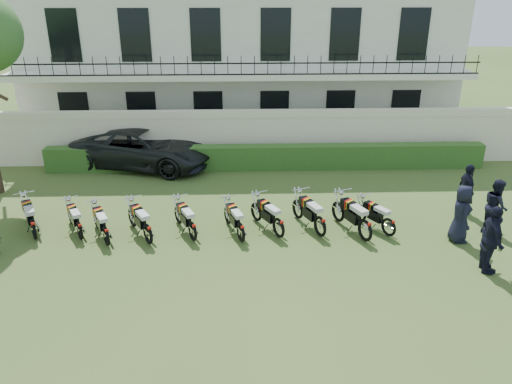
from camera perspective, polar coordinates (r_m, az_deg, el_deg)
ground at (r=14.25m, az=-1.29°, el=-7.34°), size 100.00×100.00×0.00m
perimeter_wall at (r=21.19m, az=-1.61°, el=6.37°), size 30.00×0.35×2.30m
hedge at (r=20.66m, az=1.21°, el=3.98°), size 18.00×0.60×1.00m
building at (r=26.51m, az=-1.78°, el=15.29°), size 20.40×9.60×7.40m
motorcycle_0 at (r=16.30m, az=-24.15°, el=-3.43°), size 1.05×1.80×1.09m
motorcycle_1 at (r=15.81m, az=-19.57°, el=-3.70°), size 0.95×1.61×0.98m
motorcycle_2 at (r=15.20m, az=-16.81°, el=-4.32°), size 0.96×1.72×1.03m
motorcycle_3 at (r=14.97m, az=-12.29°, el=-4.17°), size 1.07×1.75×1.07m
motorcycle_4 at (r=14.93m, az=-7.28°, el=-3.95°), size 0.93×1.75×1.03m
motorcycle_5 at (r=14.76m, az=-1.75°, el=-4.12°), size 0.78×1.81×1.02m
motorcycle_6 at (r=15.01m, az=2.61°, el=-3.58°), size 1.03×1.76×1.06m
motorcycle_7 at (r=15.17m, az=7.36°, el=-3.37°), size 0.94×1.92×1.11m
motorcycle_8 at (r=15.12m, az=12.41°, el=-3.74°), size 0.98×2.01×1.16m
motorcycle_9 at (r=15.61m, az=14.97°, el=-3.44°), size 1.00×1.60×0.99m
suv at (r=21.37m, az=-12.80°, el=4.94°), size 6.36×4.20×1.62m
officer_1 at (r=14.67m, az=25.33°, el=-5.26°), size 0.74×0.88×1.59m
officer_2 at (r=14.49m, az=25.30°, el=-4.94°), size 0.48×1.12×1.89m
officer_3 at (r=15.86m, az=22.38°, el=-2.30°), size 0.63×0.91×1.77m
officer_4 at (r=16.94m, az=25.70°, el=-1.42°), size 0.78×0.93×1.71m
officer_5 at (r=17.90m, az=22.94°, el=0.31°), size 0.45×1.02×1.71m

